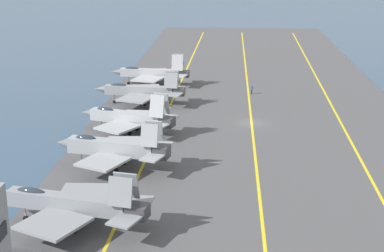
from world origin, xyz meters
TOP-DOWN VIEW (x-y plane):
  - ground_plane at (0.00, 0.00)m, footprint 2000.00×2000.00m
  - carrier_deck at (0.00, 0.00)m, footprint 228.54×52.37m
  - deck_stripe_foul_line at (0.00, -14.40)m, footprint 205.64×4.75m
  - deck_stripe_centerline at (0.00, 0.00)m, footprint 205.68×0.36m
  - deck_stripe_edge_line at (0.00, 14.40)m, footprint 205.66×3.86m
  - parked_jet_nearest at (-38.10, 19.42)m, footprint 13.46×17.38m
  - parked_jet_second at (-21.36, 18.34)m, footprint 13.32×15.46m
  - parked_jet_third at (-6.36, 18.96)m, footprint 12.70×15.82m
  - parked_jet_fourth at (10.35, 19.45)m, footprint 14.17×16.74m
  - parked_jet_fifth at (25.55, 19.52)m, footprint 13.56×16.32m
  - crew_blue_vest at (19.28, -0.58)m, footprint 0.46×0.40m

SIDE VIEW (x-z plane):
  - ground_plane at x=0.00m, z-range 0.00..0.00m
  - carrier_deck at x=0.00m, z-range 0.00..0.40m
  - deck_stripe_foul_line at x=0.00m, z-range 0.40..0.41m
  - deck_stripe_centerline at x=0.00m, z-range 0.40..0.41m
  - deck_stripe_edge_line at x=0.00m, z-range 0.40..0.41m
  - crew_blue_vest at x=19.28m, z-range 0.49..2.27m
  - parked_jet_third at x=-6.36m, z-range -0.48..6.09m
  - parked_jet_fourth at x=10.35m, z-range -0.11..5.99m
  - parked_jet_fifth at x=25.55m, z-range -0.28..6.20m
  - parked_jet_nearest at x=-38.10m, z-range -0.13..6.21m
  - parked_jet_second at x=-21.36m, z-range -0.10..6.45m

